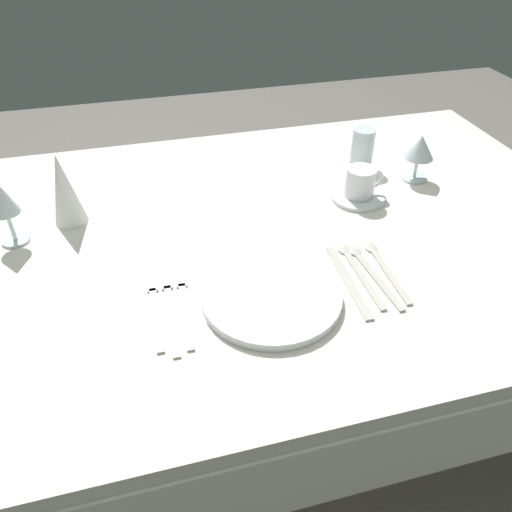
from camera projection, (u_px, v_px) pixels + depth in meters
The scene contains 16 objects.
ground_plane at pixel (245, 419), 1.64m from camera, with size 6.00×6.00×0.00m, color slate.
dining_table at pixel (241, 259), 1.24m from camera, with size 1.80×1.11×0.74m.
dinner_plate at pixel (271, 296), 1.00m from camera, with size 0.28×0.28×0.02m, color white.
fork_outer at pixel (185, 306), 0.99m from camera, with size 0.03×0.22×0.00m.
fork_inner at pixel (170, 310), 0.98m from camera, with size 0.02×0.23×0.00m.
fork_salad at pixel (155, 309), 0.98m from camera, with size 0.02×0.21×0.00m.
dinner_knife at pixel (349, 282), 1.04m from camera, with size 0.03×0.24×0.00m.
spoon_soup at pixel (356, 267), 1.08m from camera, with size 0.03×0.22×0.01m.
spoon_dessert at pixel (368, 268), 1.08m from camera, with size 0.03×0.22×0.01m.
spoon_tea at pixel (382, 264), 1.09m from camera, with size 0.03×0.21×0.01m.
saucer_left at pixel (358, 196), 1.31m from camera, with size 0.14×0.14×0.01m, color white.
coffee_cup_left at pixel (361, 182), 1.28m from camera, with size 0.10×0.08×0.07m.
wine_glass_centre at pixel (420, 149), 1.34m from camera, with size 0.08×0.08×0.13m.
wine_glass_left at pixel (2, 201), 1.09m from camera, with size 0.06×0.06×0.16m.
drink_tumbler at pixel (362, 150), 1.43m from camera, with size 0.06×0.06×0.11m.
napkin_folded at pixel (64, 189), 1.17m from camera, with size 0.08×0.08×0.18m, color white.
Camera 1 is at (-0.21, -0.95, 1.42)m, focal length 35.45 mm.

